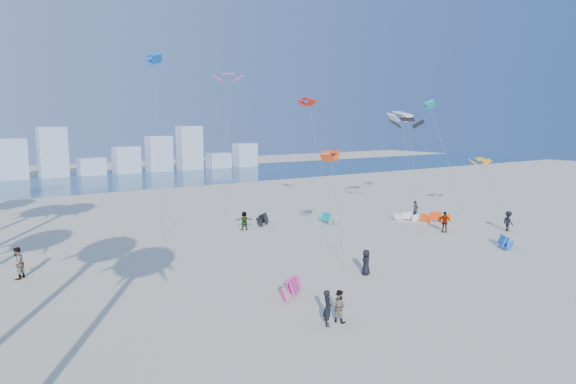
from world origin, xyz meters
TOP-DOWN VIEW (x-y plane):
  - ground at (0.00, 0.00)m, footprint 220.00×220.00m
  - ocean at (0.00, 72.00)m, footprint 220.00×220.00m
  - kitesurfer_near at (-2.95, 4.40)m, footprint 0.68×0.73m
  - kitesurfer_mid at (-2.23, 4.46)m, footprint 0.82×0.91m
  - kitesurfers_far at (7.93, 17.77)m, footprint 37.71×17.06m
  - grounded_kites at (12.23, 18.23)m, footprint 26.01×20.42m
  - flying_kites at (13.38, 24.53)m, footprint 32.61×27.02m
  - distant_skyline at (-1.19, 82.00)m, footprint 85.00×3.00m

SIDE VIEW (x-z plane):
  - ground at x=0.00m, z-range 0.00..0.00m
  - ocean at x=0.00m, z-range 0.01..0.01m
  - grounded_kites at x=12.23m, z-range -0.03..0.89m
  - kitesurfer_mid at x=-2.23m, z-range 0.00..1.55m
  - kitesurfer_near at x=-2.95m, z-range 0.00..1.69m
  - kitesurfers_far at x=7.93m, z-range -0.09..1.84m
  - distant_skyline at x=-1.19m, z-range -1.11..7.29m
  - flying_kites at x=13.38m, z-range 3.38..18.90m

